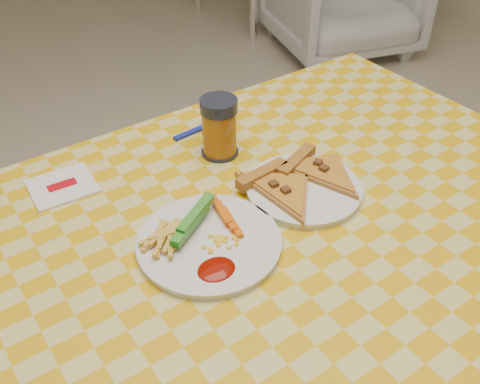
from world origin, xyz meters
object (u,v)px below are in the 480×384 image
Objects in this scene: plate_left at (209,244)px; drink_glass at (219,128)px; plate_right at (304,190)px; table at (267,252)px.

plate_left is 0.29m from drink_glass.
drink_glass is at bearing 105.69° from plate_right.
drink_glass is (-0.06, 0.20, 0.06)m from plate_right.
drink_glass is at bearing 52.93° from plate_left.
plate_right is at bearing -74.31° from drink_glass.
plate_right is (0.23, 0.02, 0.00)m from plate_left.
plate_left reaches higher than table.
plate_left is (-0.12, 0.01, 0.08)m from table.
table is 5.33× the size of plate_left.
plate_right is at bearing 5.35° from plate_left.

